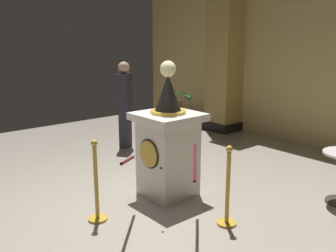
# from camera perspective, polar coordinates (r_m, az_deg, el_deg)

# --- Properties ---
(ground_plane) EXTENTS (10.32, 10.32, 0.00)m
(ground_plane) POSITION_cam_1_polar(r_m,az_deg,el_deg) (5.27, -4.53, -11.49)
(ground_plane) COLOR #9E9384
(back_wall) EXTENTS (10.32, 0.16, 3.69)m
(back_wall) POSITION_cam_1_polar(r_m,az_deg,el_deg) (8.16, 21.46, 9.90)
(back_wall) COLOR tan
(back_wall) RESTS_ON ground_plane
(pedestal_clock) EXTENTS (0.82, 0.82, 1.91)m
(pedestal_clock) POSITION_cam_1_polar(r_m,az_deg,el_deg) (5.25, -0.03, -2.92)
(pedestal_clock) COLOR silver
(pedestal_clock) RESTS_ON ground_plane
(stanchion_near) EXTENTS (0.24, 0.24, 1.03)m
(stanchion_near) POSITION_cam_1_polar(r_m,az_deg,el_deg) (4.73, -10.79, -9.92)
(stanchion_near) COLOR gold
(stanchion_near) RESTS_ON ground_plane
(stanchion_far) EXTENTS (0.24, 0.24, 0.99)m
(stanchion_far) POSITION_cam_1_polar(r_m,az_deg,el_deg) (4.61, 9.01, -10.71)
(stanchion_far) COLOR gold
(stanchion_far) RESTS_ON ground_plane
(velvet_rope) EXTENTS (1.15, 1.15, 0.22)m
(velvet_rope) POSITION_cam_1_polar(r_m,az_deg,el_deg) (4.44, -1.05, -5.33)
(velvet_rope) COLOR #591419
(column_left) EXTENTS (0.82, 0.82, 3.54)m
(column_left) POSITION_cam_1_polar(r_m,az_deg,el_deg) (9.06, 8.80, 10.38)
(column_left) COLOR black
(column_left) RESTS_ON ground_plane
(potted_palm_left) EXTENTS (0.67, 0.66, 1.05)m
(potted_palm_left) POSITION_cam_1_polar(r_m,az_deg,el_deg) (8.83, 1.85, 0.96)
(potted_palm_left) COLOR #4C3828
(potted_palm_left) RESTS_ON ground_plane
(bystander_guest) EXTENTS (0.39, 0.42, 1.74)m
(bystander_guest) POSITION_cam_1_polar(r_m,az_deg,el_deg) (7.61, -6.59, 3.62)
(bystander_guest) COLOR #26262D
(bystander_guest) RESTS_ON ground_plane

